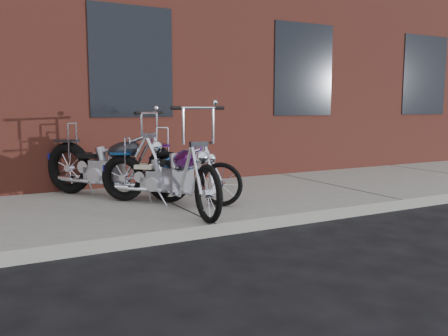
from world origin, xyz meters
TOP-DOWN VIEW (x-y plane):
  - ground at (0.00, 0.00)m, footprint 120.00×120.00m
  - sidewalk at (0.00, 1.50)m, footprint 22.00×3.00m
  - building_brick at (0.00, 8.00)m, footprint 22.00×10.00m
  - chopper_purple at (-0.03, 0.96)m, footprint 0.58×2.36m
  - chopper_blue at (-0.05, 1.36)m, footprint 1.56×1.48m
  - chopper_third at (-0.60, 2.14)m, footprint 1.63×2.01m

SIDE VIEW (x-z plane):
  - ground at x=0.00m, z-range 0.00..0.00m
  - sidewalk at x=0.00m, z-range 0.00..0.15m
  - chopper_blue at x=-0.05m, z-range 0.07..0.97m
  - chopper_purple at x=-0.03m, z-range -0.09..1.24m
  - chopper_third at x=-0.60m, z-range -0.03..1.22m
  - building_brick at x=0.00m, z-range 0.00..8.00m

